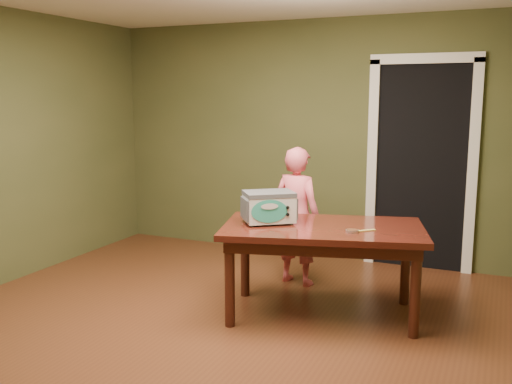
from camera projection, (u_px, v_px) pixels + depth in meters
floor at (191, 335)px, 4.30m from camera, size 5.00×5.00×0.00m
room_shell at (186, 107)px, 4.01m from camera, size 4.52×5.02×2.61m
doorway at (425, 164)px, 6.12m from camera, size 1.10×0.66×2.25m
dining_table at (323, 238)px, 4.61m from camera, size 1.78×1.28×0.75m
toy_oven at (269, 206)px, 4.67m from camera, size 0.49×0.47×0.26m
baking_pan at (352, 231)px, 4.37m from camera, size 0.10×0.10×0.02m
spatula at (365, 231)px, 4.42m from camera, size 0.15×0.14×0.01m
child at (297, 216)px, 5.40m from camera, size 0.54×0.41×1.32m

